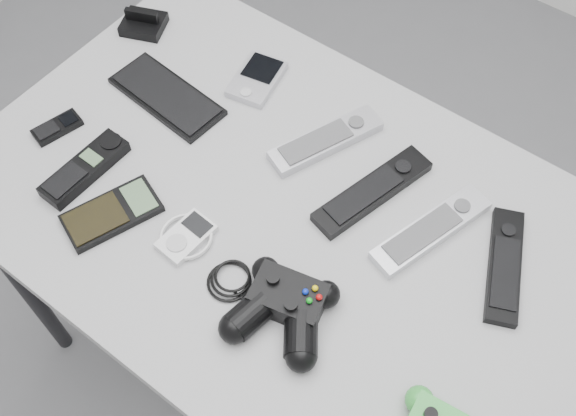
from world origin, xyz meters
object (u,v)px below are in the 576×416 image
Objects in this scene: remote_silver_b at (431,229)px; mp3_player at (186,237)px; remote_silver_a at (326,140)px; remote_black_a at (373,191)px; calculator at (112,213)px; desk at (286,230)px; pda at (257,79)px; remote_black_b at (505,265)px; pda_keyboard at (167,96)px; mobile_phone at (57,127)px; controller_black at (284,305)px; cordless_handset at (85,168)px.

mp3_player is (-0.32, -0.26, -0.00)m from remote_silver_b.
remote_silver_a is 0.31m from mp3_player.
remote_black_a is (0.13, -0.04, -0.00)m from remote_silver_a.
remote_silver_a is at bearing 80.17° from calculator.
pda is at bearing 137.93° from desk.
remote_silver_a is 0.38m from remote_black_b.
pda_keyboard is 1.90× the size of pda.
remote_silver_b is at bearing 32.99° from mobile_phone.
remote_silver_a reaches higher than desk.
remote_black_a reaches higher than mp3_player.
remote_silver_b is at bearing 9.25° from pda_keyboard.
remote_silver_a is 0.26m from remote_silver_b.
pda is at bearing -170.61° from remote_silver_a.
pda is at bearing 109.56° from calculator.
controller_black is at bearing -54.19° from desk.
remote_black_a is 2.65× the size of mobile_phone.
desk is 0.19m from mp3_player.
mobile_phone is (-0.45, -0.11, 0.07)m from desk.
mobile_phone is 0.55× the size of calculator.
controller_black is (0.01, -0.27, 0.02)m from remote_black_a.
pda is 0.39m from mobile_phone.
mp3_player is at bearing -80.74° from remote_silver_a.
cordless_handset is 1.06× the size of calculator.
mp3_player is (0.24, -0.21, 0.00)m from pda_keyboard.
desk is at bearing 176.04° from remote_black_b.
controller_black is (-0.11, -0.26, 0.02)m from remote_silver_b.
remote_silver_b is (0.56, 0.04, 0.00)m from pda_keyboard.
pda_keyboard is 0.18m from pda.
remote_black_b is 0.66m from calculator.
mp3_player reaches higher than pda_keyboard.
desk is 4.80× the size of remote_black_a.
remote_black_a is at bearing 37.32° from mobile_phone.
mobile_phone reaches higher than desk.
desk is at bearing -53.77° from pda.
calculator is at bearing -98.18° from remote_silver_a.
pda_keyboard is 0.86× the size of controller_black.
pda_keyboard is 0.98× the size of remote_black_a.
desk is 11.95× the size of mp3_player.
mobile_phone is at bearing -116.63° from pda_keyboard.
desk is at bearing -6.24° from pda_keyboard.
pda is 0.49m from controller_black.
cordless_handset is (-0.34, -0.15, 0.08)m from desk.
remote_silver_b reaches higher than mp3_player.
mp3_player is at bearing -81.90° from pda.
pda_keyboard is at bearing 142.28° from mp3_player.
pda is (-0.23, 0.20, 0.08)m from desk.
remote_silver_b is at bearing 42.56° from mp3_player.
desk is 7.04× the size of calculator.
remote_black_b is 0.91× the size of remote_silver_b.
cordless_handset is 0.11m from calculator.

